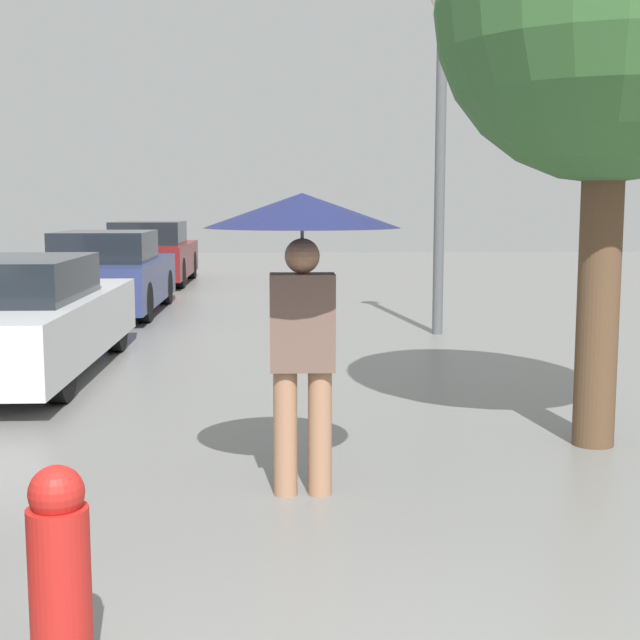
# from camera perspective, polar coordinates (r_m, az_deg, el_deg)

# --- Properties ---
(pedestrian) EXTENTS (1.14, 1.14, 1.80)m
(pedestrian) POSITION_cam_1_polar(r_m,az_deg,el_deg) (5.18, -1.15, 4.67)
(pedestrian) COLOR #9E7051
(pedestrian) RESTS_ON ground_plane
(parked_car_second) EXTENTS (1.90, 4.39, 1.21)m
(parked_car_second) POSITION_cam_1_polar(r_m,az_deg,el_deg) (9.58, -19.52, 0.10)
(parked_car_second) COLOR silver
(parked_car_second) RESTS_ON ground_plane
(parked_car_third) EXTENTS (1.67, 3.92, 1.31)m
(parked_car_third) POSITION_cam_1_polar(r_m,az_deg,el_deg) (14.54, -13.42, 2.81)
(parked_car_third) COLOR navy
(parked_car_third) RESTS_ON ground_plane
(parked_car_farthest) EXTENTS (1.72, 3.89, 1.35)m
(parked_car_farthest) POSITION_cam_1_polar(r_m,az_deg,el_deg) (19.80, -10.82, 4.13)
(parked_car_farthest) COLOR maroon
(parked_car_farthest) RESTS_ON ground_plane
(tree) EXTENTS (2.41, 2.41, 4.28)m
(tree) POSITION_cam_1_polar(r_m,az_deg,el_deg) (6.73, 18.08, 18.36)
(tree) COLOR brown
(tree) RESTS_ON ground_plane
(street_lamp) EXTENTS (0.33, 0.33, 4.53)m
(street_lamp) POSITION_cam_1_polar(r_m,az_deg,el_deg) (11.98, 7.74, 12.54)
(street_lamp) COLOR #515456
(street_lamp) RESTS_ON ground_plane
(fire_hydrant) EXTENTS (0.22, 0.22, 0.81)m
(fire_hydrant) POSITION_cam_1_polar(r_m,az_deg,el_deg) (3.47, -16.32, -15.42)
(fire_hydrant) COLOR #B21E19
(fire_hydrant) RESTS_ON ground_plane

